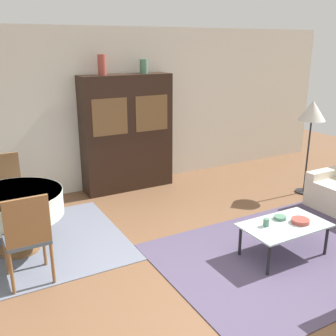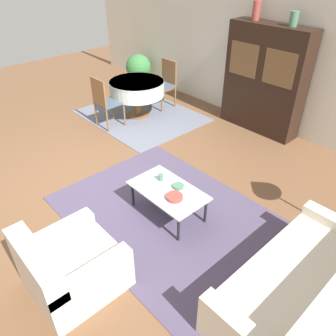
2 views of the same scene
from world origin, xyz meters
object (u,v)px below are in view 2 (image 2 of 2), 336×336
Objects in this scene: cup at (161,177)px; potted_plant at (138,68)px; dining_table at (137,88)px; couch at (304,289)px; dining_chair_far at (165,81)px; armchair at (70,267)px; vase_short at (294,19)px; display_cabinet at (264,80)px; dining_chair_near at (105,100)px; bowl at (174,197)px; vase_tall at (256,10)px; bowl_small at (178,186)px; coffee_table at (168,192)px.

cup is 0.12× the size of potted_plant.
couch is at bearing -19.03° from dining_table.
dining_chair_far is (0.00, 0.79, -0.03)m from dining_table.
vase_short is (-0.50, 4.57, 1.78)m from armchair.
display_cabinet is at bearing 98.73° from cup.
bowl is (2.93, -0.91, -0.15)m from dining_chair_near.
vase_short is at bearing 92.27° from cup.
armchair is 3.89× the size of vase_short.
vase_tall reaches higher than potted_plant.
couch is at bearing 3.07° from bowl.
dining_chair_far is (-4.66, 2.40, 0.29)m from couch.
armchair is at bearing -39.29° from dining_chair_near.
vase_short is at bearing 0.00° from vase_tall.
dining_chair_far reaches higher than bowl_small.
armchair is 1.66m from bowl_small.
vase_short is at bearing 97.73° from bowl_small.
dining_table is 5.34× the size of bowl.
cup is at bearing 161.99° from bowl.
display_cabinet is (-0.84, 4.57, 0.69)m from armchair.
coffee_table is at bearing -17.25° from dining_chair_near.
armchair is at bearing -84.07° from coffee_table.
dining_chair_near is at bearing -137.53° from vase_short.
armchair reaches higher than dining_table.
dining_chair_near reaches higher than coffee_table.
potted_plant reaches higher than bowl.
dining_table reaches higher than cup.
couch reaches higher than cup.
bowl_small is at bearing 140.57° from dining_chair_far.
coffee_table is at bearing -30.90° from dining_table.
vase_tall is at bearing 180.00° from vase_short.
vase_tall is at bearing -159.81° from dining_chair_far.
bowl is at bearing -55.49° from bowl_small.
coffee_table is 11.12× the size of cup.
vase_short is at bearing 30.37° from dining_table.
vase_tall reaches higher than armchair.
bowl_small is at bearing 12.35° from cup.
potted_plant is at bearing 126.26° from dining_chair_near.
coffee_table is 6.92× the size of bowl_small.
display_cabinet is 3.05m from bowl_small.
vase_tall reaches higher than dining_table.
vase_tall is (1.67, 2.20, 1.53)m from dining_chair_near.
armchair is at bearing -79.57° from display_cabinet.
armchair is at bearing -86.32° from bowl_small.
display_cabinet is at bearing 40.85° from couch.
potted_plant reaches higher than armchair.
cup is at bearing -34.62° from potted_plant.
dining_chair_near is 2.41m from potted_plant.
coffee_table is at bearing 161.82° from bowl.
potted_plant is (-1.42, 1.94, -0.12)m from dining_chair_near.
dining_chair_far is at bearing 90.00° from dining_table.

